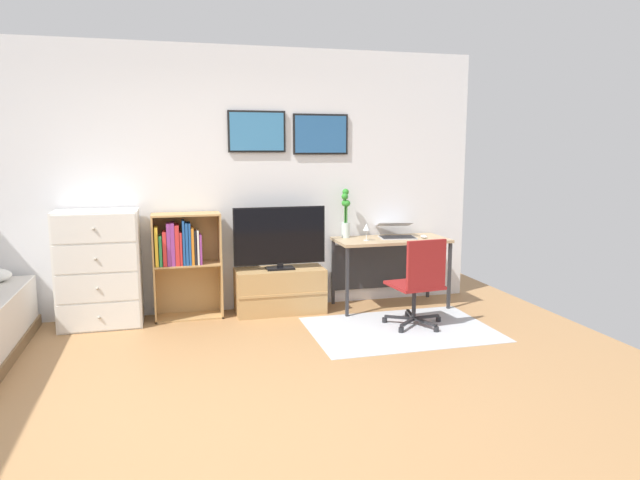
{
  "coord_description": "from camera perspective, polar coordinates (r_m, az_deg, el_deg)",
  "views": [
    {
      "loc": [
        -0.22,
        -3.55,
        1.69
      ],
      "look_at": [
        1.12,
        1.5,
        0.85
      ],
      "focal_mm": 32.41,
      "sensor_mm": 36.0,
      "label": 1
    }
  ],
  "objects": [
    {
      "name": "wall_back_with_posters",
      "position": [
        6.0,
        -12.67,
        5.69
      ],
      "size": [
        6.12,
        0.09,
        2.7
      ],
      "color": "white",
      "rests_on": "ground_plane"
    },
    {
      "name": "tv_stand",
      "position": [
        6.01,
        -3.97,
        -5.0
      ],
      "size": [
        0.91,
        0.41,
        0.46
      ],
      "color": "tan",
      "rests_on": "ground_plane"
    },
    {
      "name": "bamboo_vase",
      "position": [
        6.15,
        2.55,
        2.67
      ],
      "size": [
        0.1,
        0.1,
        0.52
      ],
      "color": "silver",
      "rests_on": "desk"
    },
    {
      "name": "computer_mouse",
      "position": [
        6.24,
        10.21,
        0.34
      ],
      "size": [
        0.06,
        0.1,
        0.03
      ],
      "primitive_type": "ellipsoid",
      "color": "silver",
      "rests_on": "desk"
    },
    {
      "name": "laptop",
      "position": [
        6.25,
        7.51,
        0.88
      ],
      "size": [
        0.43,
        0.46,
        0.16
      ],
      "rotation": [
        0.0,
        0.0,
        -0.15
      ],
      "color": "#B7B7BC",
      "rests_on": "desk"
    },
    {
      "name": "area_rug",
      "position": [
        5.55,
        7.97,
        -8.7
      ],
      "size": [
        1.7,
        1.2,
        0.01
      ],
      "primitive_type": "cube",
      "color": "#B2B7BC",
      "rests_on": "ground_plane"
    },
    {
      "name": "office_chair",
      "position": [
        5.51,
        9.79,
        -3.98
      ],
      "size": [
        0.57,
        0.58,
        0.86
      ],
      "rotation": [
        0.0,
        0.0,
        0.11
      ],
      "color": "#232326",
      "rests_on": "ground_plane"
    },
    {
      "name": "ground_plane",
      "position": [
        3.94,
        -10.65,
        -16.48
      ],
      "size": [
        7.2,
        7.2,
        0.0
      ],
      "primitive_type": "plane",
      "color": "#A87A4C"
    },
    {
      "name": "dresser",
      "position": [
        5.86,
        -20.97,
        -2.68
      ],
      "size": [
        0.76,
        0.46,
        1.11
      ],
      "color": "white",
      "rests_on": "ground_plane"
    },
    {
      "name": "television",
      "position": [
        5.88,
        -3.99,
        0.2
      ],
      "size": [
        0.94,
        0.16,
        0.64
      ],
      "color": "black",
      "rests_on": "tv_stand"
    },
    {
      "name": "desk",
      "position": [
        6.25,
        6.73,
        -1.01
      ],
      "size": [
        1.19,
        0.57,
        0.74
      ],
      "color": "tan",
      "rests_on": "ground_plane"
    },
    {
      "name": "bookshelf",
      "position": [
        5.87,
        -13.4,
        -1.5
      ],
      "size": [
        0.66,
        0.3,
        1.05
      ],
      "color": "tan",
      "rests_on": "ground_plane"
    },
    {
      "name": "wine_glass",
      "position": [
        5.98,
        4.62,
        1.22
      ],
      "size": [
        0.07,
        0.07,
        0.18
      ],
      "color": "silver",
      "rests_on": "desk"
    }
  ]
}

